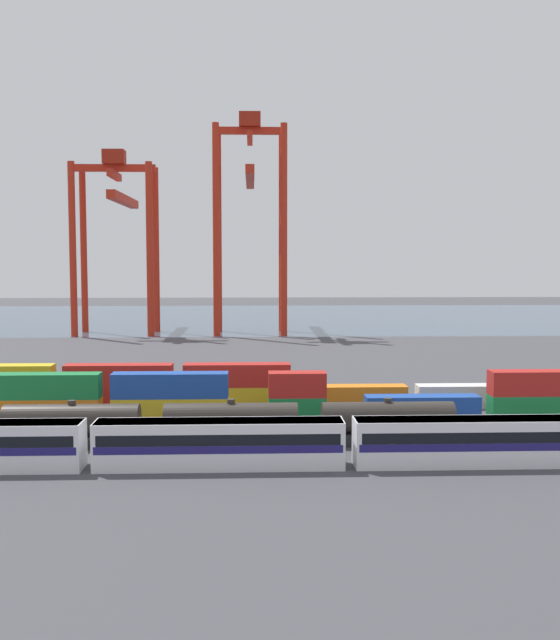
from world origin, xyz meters
TOP-DOWN VIEW (x-y plane):
  - ground_plane at (0.00, 40.00)m, footprint 420.00×420.00m
  - harbour_water at (0.00, 137.88)m, footprint 400.00×110.00m
  - passenger_train at (1.54, -19.25)m, footprint 62.82×3.14m
  - freight_tank_row at (2.27, -11.94)m, footprint 41.06×2.81m
  - shipping_container_2 at (-17.66, -1.89)m, footprint 12.10×2.44m
  - shipping_container_3 at (-17.66, -1.89)m, footprint 12.10×2.44m
  - shipping_container_4 at (-4.36, -1.89)m, footprint 12.10×2.44m
  - shipping_container_5 at (-4.36, -1.89)m, footprint 12.10×2.44m
  - shipping_container_6 at (8.94, -1.89)m, footprint 6.04×2.44m
  - shipping_container_7 at (8.94, -1.89)m, footprint 6.04×2.44m
  - shipping_container_8 at (22.23, -1.89)m, footprint 12.10×2.44m
  - shipping_container_9 at (35.53, -1.89)m, footprint 12.10×2.44m
  - shipping_container_10 at (35.53, -1.89)m, footprint 12.10×2.44m
  - shipping_container_14 at (-24.21, 4.67)m, footprint 12.10×2.44m
  - shipping_container_16 at (-10.86, 4.67)m, footprint 12.10×2.44m
  - shipping_container_17 at (-10.86, 4.67)m, footprint 12.10×2.44m
  - shipping_container_18 at (2.49, 4.67)m, footprint 12.10×2.44m
  - shipping_container_19 at (2.49, 4.67)m, footprint 12.10×2.44m
  - shipping_container_20 at (15.84, 4.67)m, footprint 12.10×2.44m
  - shipping_container_21 at (29.19, 4.67)m, footprint 12.10×2.44m
  - shipping_container_23 at (-22.06, 11.23)m, footprint 12.10×2.44m
  - shipping_container_24 at (-8.25, 11.23)m, footprint 12.10×2.44m
  - shipping_container_25 at (5.57, 11.23)m, footprint 6.04×2.44m
  - gantry_crane_west at (-26.60, 93.61)m, footprint 18.36×34.60m
  - gantry_crane_central at (3.81, 93.81)m, footprint 16.48×37.87m

SIDE VIEW (x-z plane):
  - ground_plane at x=0.00m, z-range 0.00..0.00m
  - harbour_water at x=0.00m, z-range 0.00..0.01m
  - shipping_container_2 at x=-17.66m, z-range 0.00..2.60m
  - shipping_container_4 at x=-4.36m, z-range 0.00..2.60m
  - shipping_container_6 at x=8.94m, z-range 0.00..2.60m
  - shipping_container_8 at x=22.23m, z-range 0.00..2.60m
  - shipping_container_9 at x=35.53m, z-range 0.00..2.60m
  - shipping_container_14 at x=-24.21m, z-range 0.00..2.60m
  - shipping_container_16 at x=-10.86m, z-range 0.00..2.60m
  - shipping_container_18 at x=2.49m, z-range 0.00..2.60m
  - shipping_container_20 at x=15.84m, z-range 0.00..2.60m
  - shipping_container_21 at x=29.19m, z-range 0.00..2.60m
  - shipping_container_23 at x=-22.06m, z-range 0.00..2.60m
  - shipping_container_24 at x=-8.25m, z-range 0.00..2.60m
  - shipping_container_25 at x=5.57m, z-range 0.00..2.60m
  - freight_tank_row at x=2.27m, z-range -0.13..4.14m
  - passenger_train at x=1.54m, z-range 0.19..4.09m
  - shipping_container_3 at x=-17.66m, z-range 2.60..5.20m
  - shipping_container_5 at x=-4.36m, z-range 2.60..5.20m
  - shipping_container_7 at x=8.94m, z-range 2.60..5.20m
  - shipping_container_10 at x=35.53m, z-range 2.60..5.20m
  - shipping_container_17 at x=-10.86m, z-range 2.60..5.20m
  - shipping_container_19 at x=2.49m, z-range 2.60..5.20m
  - gantry_crane_west at x=-26.60m, z-range 4.98..46.35m
  - gantry_crane_central at x=3.81m, z-range 5.32..55.10m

